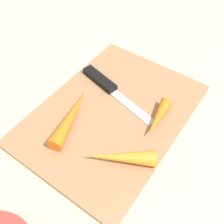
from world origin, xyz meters
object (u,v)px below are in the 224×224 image
(carrot_longest, at_px, (71,116))
(carrot_medium, at_px, (121,157))
(knife, at_px, (104,83))
(cutting_board, at_px, (112,114))
(carrot_shortest, at_px, (157,118))

(carrot_longest, height_order, carrot_medium, same)
(carrot_medium, bearing_deg, knife, -77.77)
(knife, bearing_deg, cutting_board, -28.85)
(carrot_medium, bearing_deg, carrot_longest, -41.10)
(knife, relative_size, carrot_shortest, 2.17)
(carrot_shortest, relative_size, carrot_medium, 0.79)
(cutting_board, bearing_deg, carrot_medium, -137.00)
(carrot_longest, bearing_deg, carrot_medium, -114.01)
(cutting_board, xyz_separation_m, carrot_shortest, (0.03, -0.08, 0.02))
(knife, distance_m, carrot_longest, 0.12)
(knife, xyz_separation_m, carrot_longest, (-0.12, -0.01, 0.01))
(cutting_board, height_order, knife, knife)
(cutting_board, relative_size, carrot_longest, 2.58)
(knife, height_order, carrot_shortest, carrot_shortest)
(cutting_board, distance_m, carrot_medium, 0.11)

